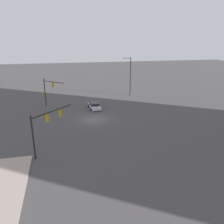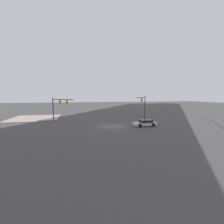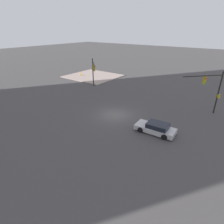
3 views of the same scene
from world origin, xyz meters
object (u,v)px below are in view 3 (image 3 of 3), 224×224
at_px(traffic_signal_near_corner, 93,68).
at_px(traffic_signal_opposite_side, 212,87).
at_px(fire_hydrant_on_curb, 81,74).
at_px(sedan_car_approaching, 156,128).

distance_m(traffic_signal_near_corner, traffic_signal_opposite_side, 20.12).
xyz_separation_m(traffic_signal_opposite_side, fire_hydrant_on_curb, (29.23, -4.90, -3.37)).
xyz_separation_m(traffic_signal_near_corner, sedan_car_approaching, (-16.68, 8.39, -3.31)).
relative_size(sedan_car_approaching, fire_hydrant_on_curb, 6.40).
relative_size(traffic_signal_near_corner, fire_hydrant_on_curb, 7.59).
bearing_deg(sedan_car_approaching, traffic_signal_near_corner, -30.29).
xyz_separation_m(traffic_signal_near_corner, fire_hydrant_on_curb, (9.11, -5.29, -3.40)).
relative_size(traffic_signal_near_corner, traffic_signal_opposite_side, 0.93).
height_order(traffic_signal_opposite_side, fire_hydrant_on_curb, traffic_signal_opposite_side).
relative_size(traffic_signal_opposite_side, sedan_car_approaching, 1.28).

